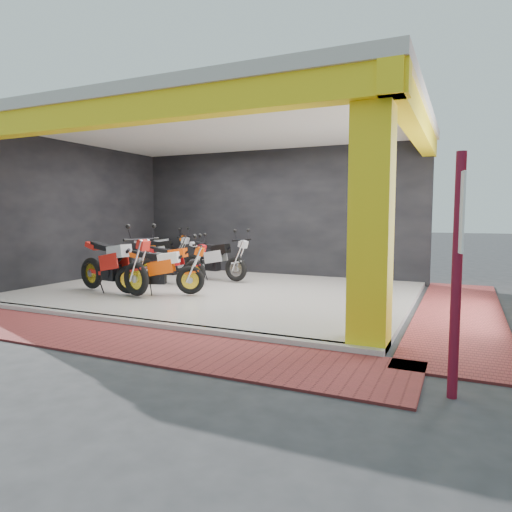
{
  "coord_description": "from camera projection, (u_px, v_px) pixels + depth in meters",
  "views": [
    {
      "loc": [
        4.83,
        -6.62,
        1.74
      ],
      "look_at": [
        1.01,
        1.71,
        0.9
      ],
      "focal_mm": 32.0,
      "sensor_mm": 36.0,
      "label": 1
    }
  ],
  "objects": [
    {
      "name": "left_wall",
      "position": [
        77.0,
        214.0,
        11.51
      ],
      "size": [
        0.2,
        6.2,
        3.5
      ],
      "primitive_type": "cube",
      "color": "black",
      "rests_on": "ground"
    },
    {
      "name": "paver_right",
      "position": [
        459.0,
        313.0,
        7.97
      ],
      "size": [
        1.4,
        7.0,
        0.03
      ],
      "primitive_type": "cube",
      "color": "maroon",
      "rests_on": "ground"
    },
    {
      "name": "header_beam_right",
      "position": [
        417.0,
        125.0,
        8.0
      ],
      "size": [
        0.3,
        6.4,
        0.4
      ],
      "primitive_type": "cube",
      "color": "yellow",
      "rests_on": "corner_column"
    },
    {
      "name": "moto_row_a",
      "position": [
        136.0,
        262.0,
        8.99
      ],
      "size": [
        2.4,
        1.28,
        1.39
      ],
      "primitive_type": null,
      "rotation": [
        0.0,
        0.0,
        -0.2
      ],
      "color": "red",
      "rests_on": "showroom_floor"
    },
    {
      "name": "back_wall",
      "position": [
        274.0,
        214.0,
        12.61
      ],
      "size": [
        8.2,
        0.2,
        3.5
      ],
      "primitive_type": "cube",
      "color": "black",
      "rests_on": "ground"
    },
    {
      "name": "corner_column",
      "position": [
        372.0,
        214.0,
        5.76
      ],
      "size": [
        0.5,
        0.5,
        3.5
      ],
      "primitive_type": "cube",
      "color": "yellow",
      "rests_on": "ground"
    },
    {
      "name": "moto_row_d",
      "position": [
        179.0,
        251.0,
        12.68
      ],
      "size": [
        2.08,
        0.99,
        1.22
      ],
      "primitive_type": null,
      "rotation": [
        0.0,
        0.0,
        0.13
      ],
      "color": "#9A9CA1",
      "rests_on": "showroom_floor"
    },
    {
      "name": "showroom_ceiling",
      "position": [
        218.0,
        126.0,
        9.63
      ],
      "size": [
        8.4,
        6.4,
        0.2
      ],
      "primitive_type": "cube",
      "color": "beige",
      "rests_on": "corner_column"
    },
    {
      "name": "moto_row_c",
      "position": [
        194.0,
        261.0,
        10.48
      ],
      "size": [
        1.94,
        0.86,
        1.15
      ],
      "primitive_type": null,
      "rotation": [
        0.0,
        0.0,
        0.09
      ],
      "color": "red",
      "rests_on": "showroom_floor"
    },
    {
      "name": "moto_row_e",
      "position": [
        177.0,
        249.0,
        13.71
      ],
      "size": [
        2.12,
        1.52,
        1.22
      ],
      "primitive_type": null,
      "rotation": [
        0.0,
        0.0,
        0.44
      ],
      "color": "#E15909",
      "rests_on": "showroom_floor"
    },
    {
      "name": "header_beam_front",
      "position": [
        122.0,
        112.0,
        6.95
      ],
      "size": [
        8.4,
        0.3,
        0.4
      ],
      "primitive_type": "cube",
      "color": "yellow",
      "rests_on": "corner_column"
    },
    {
      "name": "moto_hero",
      "position": [
        190.0,
        266.0,
        9.2
      ],
      "size": [
        2.08,
        1.38,
        1.19
      ],
      "primitive_type": null,
      "rotation": [
        0.0,
        0.0,
        0.37
      ],
      "color": "#FF500A",
      "rests_on": "showroom_floor"
    },
    {
      "name": "paver_front",
      "position": [
        90.0,
        335.0,
        6.52
      ],
      "size": [
        9.0,
        1.4,
        0.03
      ],
      "primitive_type": "cube",
      "color": "maroon",
      "rests_on": "ground"
    },
    {
      "name": "signpost",
      "position": [
        457.0,
        266.0,
        4.22
      ],
      "size": [
        0.1,
        0.32,
        2.31
      ],
      "rotation": [
        0.0,
        0.0,
        0.25
      ],
      "color": "maroon",
      "rests_on": "ground"
    },
    {
      "name": "floor_kerb",
      "position": [
        126.0,
        321.0,
        7.23
      ],
      "size": [
        8.0,
        0.2,
        0.1
      ],
      "primitive_type": "cube",
      "color": "silver",
      "rests_on": "ground"
    },
    {
      "name": "showroom_floor",
      "position": [
        219.0,
        292.0,
        9.96
      ],
      "size": [
        8.0,
        6.0,
        0.1
      ],
      "primitive_type": "cube",
      "color": "silver",
      "rests_on": "ground"
    },
    {
      "name": "moto_row_b",
      "position": [
        236.0,
        257.0,
        10.96
      ],
      "size": [
        2.11,
        1.01,
        1.24
      ],
      "primitive_type": null,
      "rotation": [
        0.0,
        0.0,
        -0.13
      ],
      "color": "#B4B7BC",
      "rests_on": "showroom_floor"
    },
    {
      "name": "ground",
      "position": [
        165.0,
        312.0,
        8.15
      ],
      "size": [
        80.0,
        80.0,
        0.0
      ],
      "primitive_type": "plane",
      "color": "#2D2D30",
      "rests_on": "ground"
    }
  ]
}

